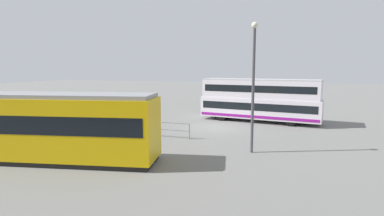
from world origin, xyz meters
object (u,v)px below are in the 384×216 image
object	(u,v)px
info_sign	(85,108)
street_lamp	(253,78)
tram_yellow	(36,126)
pedestrian_near_railing	(128,124)
double_decker_bus	(260,100)

from	to	relation	value
info_sign	street_lamp	distance (m)	13.63
tram_yellow	info_sign	world-z (taller)	tram_yellow
tram_yellow	pedestrian_near_railing	world-z (taller)	tram_yellow
street_lamp	double_decker_bus	bearing A→B (deg)	-87.87
double_decker_bus	pedestrian_near_railing	world-z (taller)	double_decker_bus
street_lamp	tram_yellow	bearing A→B (deg)	23.97
pedestrian_near_railing	tram_yellow	bearing A→B (deg)	73.52
double_decker_bus	tram_yellow	distance (m)	18.35
double_decker_bus	street_lamp	size ratio (longest dim) A/B	1.48
street_lamp	info_sign	bearing A→B (deg)	-12.10
double_decker_bus	tram_yellow	world-z (taller)	double_decker_bus
info_sign	street_lamp	bearing A→B (deg)	167.90
double_decker_bus	tram_yellow	size ratio (longest dim) A/B	0.83
pedestrian_near_railing	street_lamp	world-z (taller)	street_lamp
double_decker_bus	street_lamp	bearing A→B (deg)	92.13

